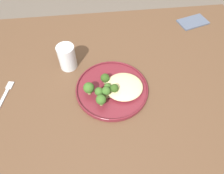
{
  "coord_description": "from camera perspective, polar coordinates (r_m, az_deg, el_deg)",
  "views": [
    {
      "loc": [
        -0.06,
        -0.53,
        1.43
      ],
      "look_at": [
        -0.01,
        -0.03,
        0.76
      ],
      "focal_mm": 33.79,
      "sensor_mm": 36.0,
      "label": 1
    }
  ],
  "objects": [
    {
      "name": "onion_sliver_short_strip",
      "position": [
        0.81,
        -1.21,
        -2.63
      ],
      "size": [
        0.04,
        0.01,
        0.0
      ],
      "primitive_type": "cube",
      "rotation": [
        0.0,
        0.0,
        6.12
      ],
      "color": "silver",
      "rests_on": "dinner_plate"
    },
    {
      "name": "broccoli_floret_front_edge",
      "position": [
        0.77,
        -2.99,
        -3.45
      ],
      "size": [
        0.04,
        0.04,
        0.05
      ],
      "color": "#89A356",
      "rests_on": "dinner_plate"
    },
    {
      "name": "noodle_bed",
      "position": [
        0.83,
        3.24,
        0.13
      ],
      "size": [
        0.15,
        0.14,
        0.03
      ],
      "color": "beige",
      "rests_on": "dinner_plate"
    },
    {
      "name": "dinner_fork",
      "position": [
        0.92,
        -27.41,
        -2.89
      ],
      "size": [
        0.06,
        0.19,
        0.0
      ],
      "color": "silver",
      "rests_on": "wooden_dining_table"
    },
    {
      "name": "broccoli_floret_small_sprig",
      "position": [
        0.84,
        -1.89,
        2.37
      ],
      "size": [
        0.04,
        0.04,
        0.05
      ],
      "color": "#89A356",
      "rests_on": "dinner_plate"
    },
    {
      "name": "seared_scallop_front_small",
      "position": [
        0.84,
        2.5,
        0.79
      ],
      "size": [
        0.03,
        0.03,
        0.01
      ],
      "color": "beige",
      "rests_on": "dinner_plate"
    },
    {
      "name": "broccoli_floret_left_leaning",
      "position": [
        0.79,
        -1.58,
        -1.2
      ],
      "size": [
        0.03,
        0.03,
        0.06
      ],
      "color": "#89A356",
      "rests_on": "dinner_plate"
    },
    {
      "name": "ground",
      "position": [
        1.52,
        0.07,
        -16.29
      ],
      "size": [
        6.0,
        6.0,
        0.0
      ],
      "primitive_type": "plane",
      "color": "#665B51"
    },
    {
      "name": "dinner_plate",
      "position": [
        0.84,
        0.0,
        -0.47
      ],
      "size": [
        0.29,
        0.29,
        0.02
      ],
      "color": "maroon",
      "rests_on": "wooden_dining_table"
    },
    {
      "name": "seared_scallop_tilted_round",
      "position": [
        0.84,
        6.54,
        0.12
      ],
      "size": [
        0.03,
        0.03,
        0.01
      ],
      "color": "beige",
      "rests_on": "dinner_plate"
    },
    {
      "name": "onion_sliver_pale_crescent",
      "position": [
        0.82,
        -3.16,
        -2.09
      ],
      "size": [
        0.04,
        0.03,
        0.0
      ],
      "primitive_type": "cube",
      "rotation": [
        0.0,
        0.0,
        5.65
      ],
      "color": "silver",
      "rests_on": "dinner_plate"
    },
    {
      "name": "broccoli_floret_rear_charred",
      "position": [
        0.81,
        -1.18,
        -0.03
      ],
      "size": [
        0.03,
        0.03,
        0.04
      ],
      "color": "#89A356",
      "rests_on": "dinner_plate"
    },
    {
      "name": "folded_napkin",
      "position": [
        1.24,
        21.06,
        16.12
      ],
      "size": [
        0.17,
        0.13,
        0.01
      ],
      "primitive_type": "cube",
      "rotation": [
        0.0,
        0.0,
        0.28
      ],
      "color": "#4C566B",
      "rests_on": "wooden_dining_table"
    },
    {
      "name": "wooden_dining_table",
      "position": [
        0.93,
        0.1,
        -2.03
      ],
      "size": [
        1.4,
        1.0,
        0.74
      ],
      "color": "brown",
      "rests_on": "ground"
    },
    {
      "name": "seared_scallop_half_hidden",
      "position": [
        0.86,
        1.21,
        2.4
      ],
      "size": [
        0.02,
        0.02,
        0.02
      ],
      "color": "#E5C689",
      "rests_on": "dinner_plate"
    },
    {
      "name": "seared_scallop_left_edge",
      "position": [
        0.82,
        2.38,
        -1.04
      ],
      "size": [
        0.02,
        0.02,
        0.02
      ],
      "color": "#DBB77A",
      "rests_on": "dinner_plate"
    },
    {
      "name": "water_glass",
      "position": [
        0.92,
        -11.99,
        7.59
      ],
      "size": [
        0.07,
        0.07,
        0.11
      ],
      "color": "silver",
      "rests_on": "wooden_dining_table"
    },
    {
      "name": "broccoli_floret_split_head",
      "position": [
        0.8,
        0.56,
        -0.45
      ],
      "size": [
        0.03,
        0.03,
        0.06
      ],
      "color": "#7A994C",
      "rests_on": "dinner_plate"
    },
    {
      "name": "seared_scallop_right_edge",
      "position": [
        0.83,
        3.54,
        -0.19
      ],
      "size": [
        0.03,
        0.03,
        0.01
      ],
      "color": "#DBB77A",
      "rests_on": "dinner_plate"
    },
    {
      "name": "broccoli_floret_right_tilted",
      "position": [
        0.8,
        -6.3,
        -0.26
      ],
      "size": [
        0.04,
        0.04,
        0.06
      ],
      "color": "#89A356",
      "rests_on": "dinner_plate"
    },
    {
      "name": "broccoli_floret_near_rim",
      "position": [
        0.79,
        -3.56,
        -1.32
      ],
      "size": [
        0.03,
        0.03,
        0.05
      ],
      "color": "#89A356",
      "rests_on": "dinner_plate"
    },
    {
      "name": "seared_scallop_rear_pale",
      "position": [
        0.81,
        2.03,
        -2.27
      ],
      "size": [
        0.03,
        0.03,
        0.01
      ],
      "color": "#E5C689",
      "rests_on": "dinner_plate"
    }
  ]
}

